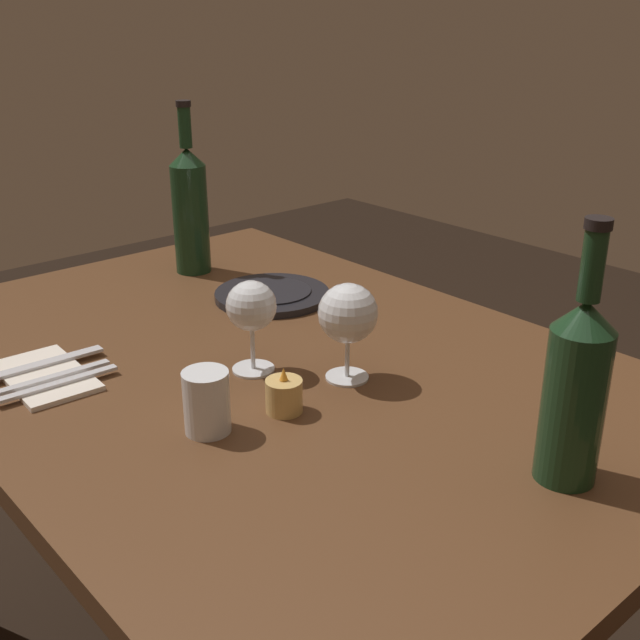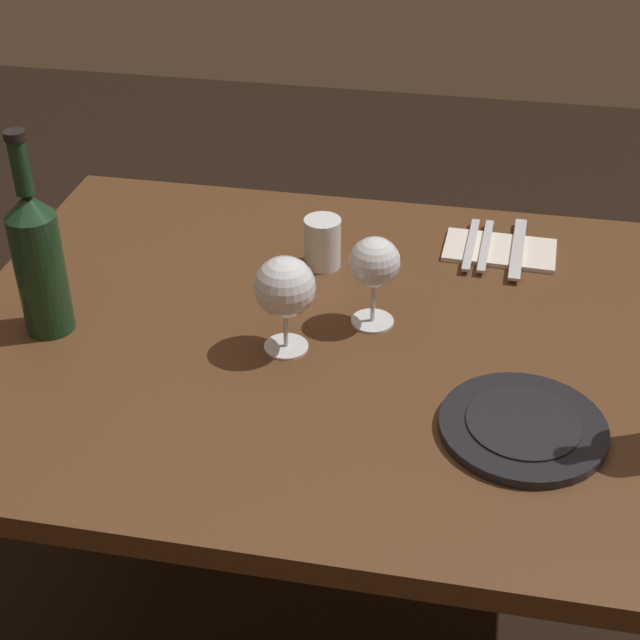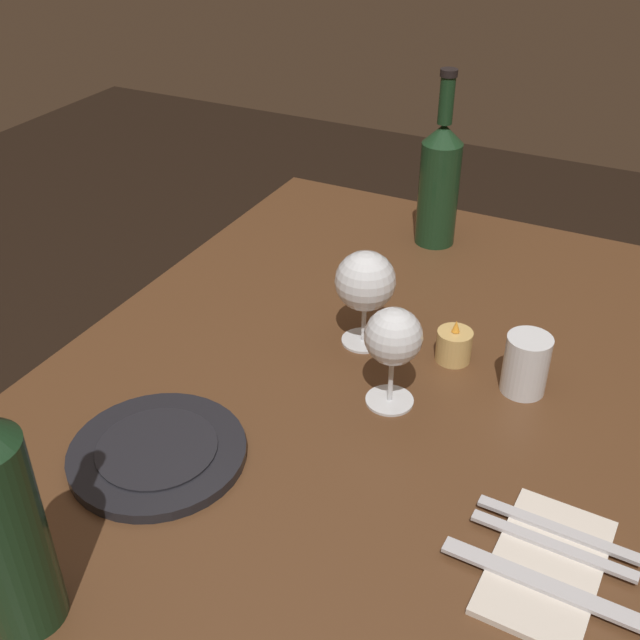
# 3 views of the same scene
# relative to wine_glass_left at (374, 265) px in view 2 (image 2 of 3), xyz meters

# --- Properties ---
(dining_table) EXTENTS (1.30, 0.90, 0.74)m
(dining_table) POSITION_rel_wine_glass_left_xyz_m (0.02, -0.04, -0.19)
(dining_table) COLOR #56351E
(dining_table) RESTS_ON ground
(wine_glass_left) EXTENTS (0.08, 0.08, 0.15)m
(wine_glass_left) POSITION_rel_wine_glass_left_xyz_m (0.00, 0.00, 0.00)
(wine_glass_left) COLOR white
(wine_glass_left) RESTS_ON dining_table
(wine_glass_right) EXTENTS (0.09, 0.09, 0.15)m
(wine_glass_right) POSITION_rel_wine_glass_left_xyz_m (-0.12, -0.09, 0.00)
(wine_glass_right) COLOR white
(wine_glass_right) RESTS_ON dining_table
(wine_bottle) EXTENTS (0.07, 0.07, 0.32)m
(wine_bottle) POSITION_rel_wine_glass_left_xyz_m (-0.48, -0.11, 0.02)
(wine_bottle) COLOR #19381E
(wine_bottle) RESTS_ON dining_table
(water_tumbler) EXTENTS (0.06, 0.06, 0.09)m
(water_tumbler) POSITION_rel_wine_glass_left_xyz_m (-0.11, 0.15, -0.06)
(water_tumbler) COLOR white
(water_tumbler) RESTS_ON dining_table
(votive_candle) EXTENTS (0.05, 0.05, 0.07)m
(votive_candle) POSITION_rel_wine_glass_left_xyz_m (-0.13, 0.05, -0.08)
(votive_candle) COLOR #DBB266
(votive_candle) RESTS_ON dining_table
(dinner_plate) EXTENTS (0.22, 0.22, 0.02)m
(dinner_plate) POSITION_rel_wine_glass_left_xyz_m (0.23, -0.22, -0.10)
(dinner_plate) COLOR black
(dinner_plate) RESTS_ON dining_table
(folded_napkin) EXTENTS (0.19, 0.12, 0.01)m
(folded_napkin) POSITION_rel_wine_glass_left_xyz_m (0.19, 0.25, -0.10)
(folded_napkin) COLOR silver
(folded_napkin) RESTS_ON dining_table
(fork_inner) EXTENTS (0.02, 0.18, 0.00)m
(fork_inner) POSITION_rel_wine_glass_left_xyz_m (0.16, 0.25, -0.09)
(fork_inner) COLOR silver
(fork_inner) RESTS_ON folded_napkin
(fork_outer) EXTENTS (0.02, 0.18, 0.00)m
(fork_outer) POSITION_rel_wine_glass_left_xyz_m (0.14, 0.25, -0.09)
(fork_outer) COLOR silver
(fork_outer) RESTS_ON folded_napkin
(table_knife) EXTENTS (0.03, 0.21, 0.00)m
(table_knife) POSITION_rel_wine_glass_left_xyz_m (0.22, 0.25, -0.09)
(table_knife) COLOR silver
(table_knife) RESTS_ON folded_napkin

